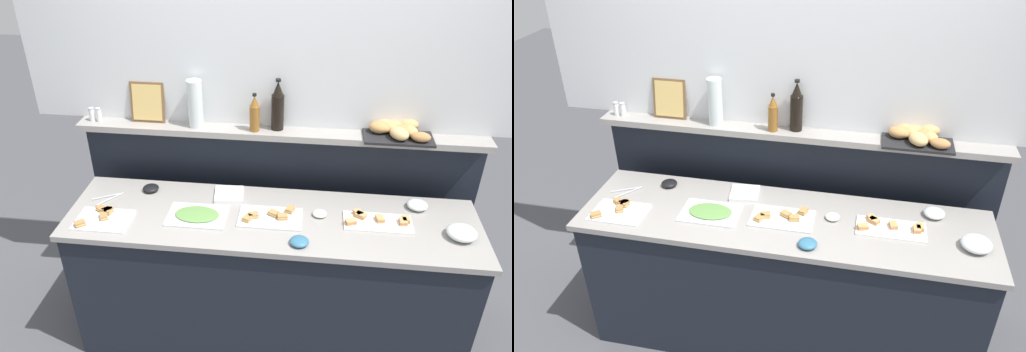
% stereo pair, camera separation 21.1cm
% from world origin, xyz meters
% --- Properties ---
extents(ground_plane, '(12.00, 12.00, 0.00)m').
position_xyz_m(ground_plane, '(0.00, 0.60, 0.00)').
color(ground_plane, '#4C4C51').
extents(buffet_counter, '(2.34, 0.63, 0.94)m').
position_xyz_m(buffet_counter, '(0.00, 0.00, 0.47)').
color(buffet_counter, black).
rests_on(buffet_counter, ground_plane).
extents(back_ledge_unit, '(2.49, 0.22, 1.29)m').
position_xyz_m(back_ledge_unit, '(0.00, 0.49, 0.68)').
color(back_ledge_unit, black).
rests_on(back_ledge_unit, ground_plane).
extents(upper_wall_panel, '(3.09, 0.08, 1.31)m').
position_xyz_m(upper_wall_panel, '(0.00, 0.52, 1.94)').
color(upper_wall_panel, silver).
rests_on(upper_wall_panel, back_ledge_unit).
extents(sandwich_platter_rear, '(0.38, 0.18, 0.04)m').
position_xyz_m(sandwich_platter_rear, '(0.59, 0.02, 0.95)').
color(sandwich_platter_rear, white).
rests_on(sandwich_platter_rear, buffet_counter).
extents(sandwich_platter_front, '(0.36, 0.21, 0.04)m').
position_xyz_m(sandwich_platter_front, '(-0.01, -0.01, 0.95)').
color(sandwich_platter_front, silver).
rests_on(sandwich_platter_front, buffet_counter).
extents(sandwich_platter_side, '(0.31, 0.22, 0.04)m').
position_xyz_m(sandwich_platter_side, '(-0.94, -0.13, 0.95)').
color(sandwich_platter_side, white).
rests_on(sandwich_platter_side, buffet_counter).
extents(cold_cuts_platter, '(0.34, 0.23, 0.02)m').
position_xyz_m(cold_cuts_platter, '(-0.42, -0.04, 0.95)').
color(cold_cuts_platter, silver).
rests_on(cold_cuts_platter, buffet_counter).
extents(glass_bowl_large, '(0.16, 0.16, 0.06)m').
position_xyz_m(glass_bowl_large, '(1.03, -0.06, 0.97)').
color(glass_bowl_large, silver).
rests_on(glass_bowl_large, buffet_counter).
extents(glass_bowl_medium, '(0.12, 0.12, 0.05)m').
position_xyz_m(glass_bowl_medium, '(0.83, 0.19, 0.96)').
color(glass_bowl_medium, silver).
rests_on(glass_bowl_medium, buffet_counter).
extents(condiment_bowl_cream, '(0.08, 0.08, 0.03)m').
position_xyz_m(condiment_bowl_cream, '(0.27, 0.05, 0.95)').
color(condiment_bowl_cream, silver).
rests_on(condiment_bowl_cream, buffet_counter).
extents(condiment_bowl_dark, '(0.10, 0.10, 0.03)m').
position_xyz_m(condiment_bowl_dark, '(-0.76, 0.20, 0.95)').
color(condiment_bowl_dark, black).
rests_on(condiment_bowl_dark, buffet_counter).
extents(condiment_bowl_red, '(0.10, 0.10, 0.04)m').
position_xyz_m(condiment_bowl_red, '(0.17, -0.22, 0.96)').
color(condiment_bowl_red, teal).
rests_on(condiment_bowl_red, buffet_counter).
extents(serving_tongs, '(0.17, 0.15, 0.01)m').
position_xyz_m(serving_tongs, '(-0.99, 0.08, 0.94)').
color(serving_tongs, '#B7BABF').
rests_on(serving_tongs, buffet_counter).
extents(napkin_stack, '(0.19, 0.19, 0.02)m').
position_xyz_m(napkin_stack, '(-0.28, 0.19, 0.95)').
color(napkin_stack, white).
rests_on(napkin_stack, buffet_counter).
extents(wine_bottle_dark, '(0.08, 0.08, 0.32)m').
position_xyz_m(wine_bottle_dark, '(-0.01, 0.44, 1.43)').
color(wine_bottle_dark, black).
rests_on(wine_bottle_dark, back_ledge_unit).
extents(vinegar_bottle_amber, '(0.06, 0.06, 0.24)m').
position_xyz_m(vinegar_bottle_amber, '(-0.14, 0.40, 1.39)').
color(vinegar_bottle_amber, '#8E5B23').
rests_on(vinegar_bottle_amber, back_ledge_unit).
extents(salt_shaker, '(0.03, 0.03, 0.09)m').
position_xyz_m(salt_shaker, '(-1.16, 0.42, 1.33)').
color(salt_shaker, white).
rests_on(salt_shaker, back_ledge_unit).
extents(pepper_shaker, '(0.03, 0.03, 0.09)m').
position_xyz_m(pepper_shaker, '(-1.12, 0.42, 1.33)').
color(pepper_shaker, white).
rests_on(pepper_shaker, back_ledge_unit).
extents(bread_basket, '(0.40, 0.29, 0.08)m').
position_xyz_m(bread_basket, '(0.70, 0.42, 1.33)').
color(bread_basket, black).
rests_on(bread_basket, back_ledge_unit).
extents(framed_picture, '(0.21, 0.05, 0.25)m').
position_xyz_m(framed_picture, '(-0.81, 0.45, 1.41)').
color(framed_picture, brown).
rests_on(framed_picture, back_ledge_unit).
extents(water_carafe, '(0.09, 0.09, 0.29)m').
position_xyz_m(water_carafe, '(-0.50, 0.42, 1.43)').
color(water_carafe, silver).
rests_on(water_carafe, back_ledge_unit).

